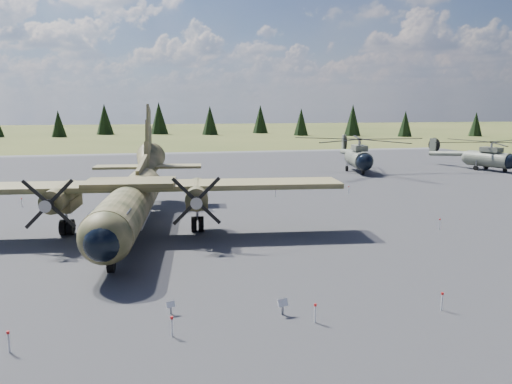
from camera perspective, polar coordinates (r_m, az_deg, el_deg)
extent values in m
plane|color=brown|center=(34.00, -4.03, -5.79)|extent=(500.00, 500.00, 0.00)
cube|color=slate|center=(43.64, -5.99, -2.36)|extent=(120.00, 120.00, 0.04)
cylinder|color=#35391F|center=(35.98, -14.18, -1.32)|extent=(4.92, 18.79, 2.89)
sphere|color=#35391F|center=(27.03, -16.85, -5.04)|extent=(3.13, 3.13, 2.83)
sphere|color=black|center=(26.50, -17.07, -5.46)|extent=(2.30, 2.30, 2.08)
cube|color=black|center=(28.43, -16.33, -2.70)|extent=(2.23, 1.87, 0.57)
cone|color=#35391F|center=(47.77, -12.25, 2.72)|extent=(3.60, 7.37, 4.35)
cube|color=#9D9FA2|center=(37.21, -13.89, -2.81)|extent=(2.63, 6.37, 0.52)
cube|color=#364122|center=(36.28, -14.15, 0.67)|extent=(30.14, 6.79, 0.36)
cube|color=#35391F|center=(36.25, -14.16, 1.03)|extent=(6.57, 4.38, 0.36)
cylinder|color=#35391F|center=(37.01, -21.31, -0.42)|extent=(2.13, 5.51, 1.55)
cube|color=#35391F|center=(37.91, -20.93, -1.20)|extent=(1.93, 3.66, 0.83)
cone|color=gray|center=(33.83, -22.77, -1.40)|extent=(0.88, 1.01, 0.78)
cylinder|color=black|center=(38.26, -20.78, -3.78)|extent=(1.03, 1.23, 1.14)
cylinder|color=#35391F|center=(35.71, -6.78, -0.16)|extent=(2.13, 5.51, 1.55)
cube|color=#35391F|center=(36.65, -6.74, -0.98)|extent=(1.93, 3.66, 0.83)
cone|color=gray|center=(32.41, -6.83, -1.17)|extent=(0.88, 1.01, 0.78)
cylinder|color=black|center=(37.01, -6.69, -3.65)|extent=(1.03, 1.23, 1.14)
cube|color=#35391F|center=(43.83, -12.81, 2.91)|extent=(1.15, 7.78, 1.73)
cube|color=#364122|center=(48.27, -12.19, 2.86)|extent=(10.10, 3.35, 0.23)
cylinder|color=gray|center=(28.47, -16.30, -6.48)|extent=(0.16, 0.16, 0.93)
cylinder|color=black|center=(28.69, -16.23, -7.92)|extent=(0.47, 1.00, 0.97)
cylinder|color=#64685A|center=(71.73, 11.62, 3.70)|extent=(3.87, 7.58, 2.51)
sphere|color=black|center=(68.23, 12.29, 3.34)|extent=(2.71, 2.71, 2.31)
sphere|color=#64685A|center=(75.24, 11.01, 3.99)|extent=(2.71, 2.71, 2.31)
cube|color=#64685A|center=(71.19, 11.73, 4.96)|extent=(2.30, 3.48, 0.75)
cylinder|color=gray|center=(71.14, 11.75, 5.56)|extent=(0.42, 0.42, 1.00)
cylinder|color=#64685A|center=(78.87, 10.43, 4.52)|extent=(2.49, 8.57, 1.44)
cube|color=#64685A|center=(82.45, 9.93, 5.63)|extent=(0.49, 1.42, 2.41)
cylinder|color=black|center=(82.52, 10.17, 5.62)|extent=(0.57, 2.57, 2.61)
cylinder|color=black|center=(68.98, 12.13, 2.24)|extent=(0.41, 0.72, 0.68)
cylinder|color=black|center=(72.77, 10.33, 2.67)|extent=(0.45, 0.85, 0.80)
cylinder|color=gray|center=(72.71, 10.34, 3.09)|extent=(0.17, 0.17, 1.46)
cylinder|color=black|center=(73.36, 12.40, 2.66)|extent=(0.45, 0.85, 0.80)
cylinder|color=gray|center=(73.30, 12.42, 3.07)|extent=(0.17, 0.17, 1.46)
cylinder|color=#64685A|center=(79.47, 25.02, 3.41)|extent=(4.15, 6.80, 2.23)
sphere|color=black|center=(77.73, 26.97, 3.11)|extent=(2.60, 2.60, 2.05)
sphere|color=#64685A|center=(81.29, 23.15, 3.66)|extent=(2.60, 2.60, 2.05)
cube|color=#64685A|center=(79.15, 25.30, 4.41)|extent=(2.34, 3.19, 0.67)
cylinder|color=gray|center=(79.10, 25.34, 4.89)|extent=(0.41, 0.41, 0.89)
cylinder|color=#64685A|center=(83.26, 21.30, 4.11)|extent=(3.12, 7.46, 1.28)
cube|color=#64685A|center=(85.25, 19.57, 5.08)|extent=(0.58, 1.25, 2.14)
cylinder|color=black|center=(85.49, 19.70, 5.09)|extent=(0.79, 2.22, 2.32)
cylinder|color=black|center=(78.14, 26.57, 2.25)|extent=(0.43, 0.65, 0.61)
cylinder|color=black|center=(79.21, 23.82, 2.53)|extent=(0.48, 0.76, 0.71)
cylinder|color=gray|center=(79.16, 23.85, 2.87)|extent=(0.16, 0.16, 1.29)
cylinder|color=black|center=(81.18, 24.81, 2.62)|extent=(0.48, 0.76, 0.71)
cylinder|color=gray|center=(81.14, 24.83, 2.94)|extent=(0.16, 0.16, 1.29)
cube|color=gray|center=(22.94, -9.73, -13.05)|extent=(0.09, 0.09, 0.48)
cube|color=white|center=(22.81, -9.74, -12.55)|extent=(0.41, 0.28, 0.27)
cube|color=gray|center=(22.56, 3.03, -13.15)|extent=(0.10, 0.10, 0.60)
cube|color=white|center=(22.41, 3.07, -12.52)|extent=(0.51, 0.32, 0.34)
cylinder|color=white|center=(21.44, -26.40, -15.15)|extent=(0.07, 0.07, 0.80)
cylinder|color=red|center=(21.29, -26.49, -14.17)|extent=(0.12, 0.12, 0.10)
cylinder|color=white|center=(20.81, -9.59, -15.00)|extent=(0.07, 0.07, 0.80)
cylinder|color=red|center=(20.65, -9.62, -13.99)|extent=(0.12, 0.12, 0.10)
cylinder|color=white|center=(21.88, 6.78, -13.67)|extent=(0.07, 0.07, 0.80)
cylinder|color=red|center=(21.72, 6.80, -12.70)|extent=(0.12, 0.12, 0.10)
cylinder|color=white|center=(24.41, 20.48, -11.70)|extent=(0.07, 0.07, 0.80)
cylinder|color=red|center=(24.27, 20.54, -10.82)|extent=(0.12, 0.12, 0.10)
cylinder|color=white|center=(50.45, -25.19, -1.14)|extent=(0.07, 0.07, 0.80)
cylinder|color=red|center=(50.38, -25.22, -0.69)|extent=(0.12, 0.12, 0.10)
cylinder|color=white|center=(49.29, -16.09, -0.83)|extent=(0.07, 0.07, 0.80)
cylinder|color=red|center=(49.22, -16.11, -0.37)|extent=(0.12, 0.12, 0.10)
cylinder|color=white|center=(49.42, -6.80, -0.49)|extent=(0.07, 0.07, 0.80)
cylinder|color=red|center=(49.35, -6.81, -0.03)|extent=(0.12, 0.12, 0.10)
cylinder|color=white|center=(50.82, 2.21, -0.15)|extent=(0.07, 0.07, 0.80)
cylinder|color=red|center=(50.76, 2.21, 0.30)|extent=(0.12, 0.12, 0.10)
cylinder|color=white|center=(53.40, 10.54, 0.17)|extent=(0.07, 0.07, 0.80)
cylinder|color=red|center=(53.33, 10.55, 0.60)|extent=(0.12, 0.12, 0.10)
cylinder|color=white|center=(39.73, 20.25, -3.51)|extent=(0.07, 0.07, 0.80)
cylinder|color=red|center=(39.65, 20.29, -2.95)|extent=(0.12, 0.12, 0.10)
cone|color=black|center=(175.07, 23.82, 7.13)|extent=(4.30, 4.30, 7.68)
cone|color=black|center=(165.12, 16.68, 7.51)|extent=(4.52, 4.52, 8.07)
cone|color=black|center=(166.12, 10.99, 8.10)|extent=(5.67, 5.67, 10.12)
cone|color=black|center=(165.25, 5.18, 8.00)|extent=(4.93, 4.93, 8.80)
cone|color=black|center=(179.60, 0.50, 8.35)|extent=(5.60, 5.60, 10.00)
cone|color=black|center=(169.60, -5.28, 8.18)|extent=(5.40, 5.40, 9.64)
cone|color=black|center=(176.40, -11.03, 8.30)|extent=(6.11, 6.11, 10.92)
cone|color=black|center=(177.73, -16.91, 7.98)|extent=(5.77, 5.77, 10.31)
cone|color=black|center=(166.86, -21.65, 7.28)|extent=(4.60, 4.60, 8.21)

